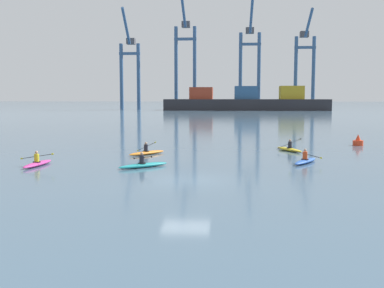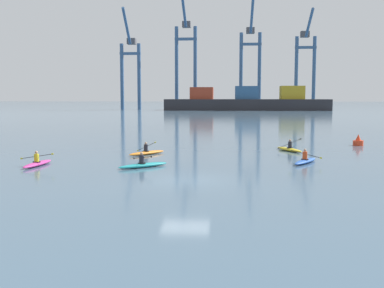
{
  "view_description": "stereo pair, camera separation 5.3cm",
  "coord_description": "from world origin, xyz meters",
  "px_view_note": "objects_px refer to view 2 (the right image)",
  "views": [
    {
      "loc": [
        2.19,
        -23.66,
        4.3
      ],
      "look_at": [
        -0.67,
        12.6,
        0.6
      ],
      "focal_mm": 43.59,
      "sensor_mm": 36.0,
      "label": 1
    },
    {
      "loc": [
        2.24,
        -23.65,
        4.3
      ],
      "look_at": [
        -0.67,
        12.6,
        0.6
      ],
      "focal_mm": 43.59,
      "sensor_mm": 36.0,
      "label": 2
    }
  ],
  "objects_px": {
    "gantry_crane_west_mid": "(186,54)",
    "kayak_teal": "(143,165)",
    "kayak_magenta": "(37,163)",
    "kayak_orange": "(147,152)",
    "gantry_crane_east": "(306,60)",
    "channel_buoy": "(358,141)",
    "container_barge": "(247,102)",
    "gantry_crane_east_mid": "(250,57)",
    "kayak_blue": "(305,161)",
    "gantry_crane_west": "(130,64)",
    "kayak_yellow": "(289,149)"
  },
  "relations": [
    {
      "from": "gantry_crane_west",
      "to": "kayak_yellow",
      "type": "bearing_deg",
      "value": -72.21
    },
    {
      "from": "kayak_magenta",
      "to": "kayak_yellow",
      "type": "bearing_deg",
      "value": 29.21
    },
    {
      "from": "gantry_crane_east_mid",
      "to": "container_barge",
      "type": "bearing_deg",
      "value": -96.57
    },
    {
      "from": "gantry_crane_west_mid",
      "to": "gantry_crane_east_mid",
      "type": "relative_size",
      "value": 1.04
    },
    {
      "from": "gantry_crane_east",
      "to": "kayak_blue",
      "type": "height_order",
      "value": "gantry_crane_east"
    },
    {
      "from": "gantry_crane_west",
      "to": "kayak_yellow",
      "type": "xyz_separation_m",
      "value": [
        38.1,
        -118.73,
        -15.14
      ]
    },
    {
      "from": "gantry_crane_west",
      "to": "kayak_magenta",
      "type": "distance_m",
      "value": 130.72
    },
    {
      "from": "gantry_crane_west_mid",
      "to": "gantry_crane_east",
      "type": "xyz_separation_m",
      "value": [
        40.52,
        3.43,
        -2.0
      ]
    },
    {
      "from": "gantry_crane_west_mid",
      "to": "gantry_crane_east",
      "type": "bearing_deg",
      "value": 4.84
    },
    {
      "from": "kayak_blue",
      "to": "kayak_orange",
      "type": "bearing_deg",
      "value": 161.76
    },
    {
      "from": "gantry_crane_west_mid",
      "to": "container_barge",
      "type": "bearing_deg",
      "value": -24.95
    },
    {
      "from": "gantry_crane_east",
      "to": "channel_buoy",
      "type": "height_order",
      "value": "gantry_crane_east"
    },
    {
      "from": "gantry_crane_east_mid",
      "to": "kayak_blue",
      "type": "relative_size",
      "value": 10.78
    },
    {
      "from": "gantry_crane_east",
      "to": "container_barge",
      "type": "bearing_deg",
      "value": -147.28
    },
    {
      "from": "kayak_yellow",
      "to": "kayak_blue",
      "type": "bearing_deg",
      "value": -88.55
    },
    {
      "from": "kayak_teal",
      "to": "kayak_orange",
      "type": "relative_size",
      "value": 0.97
    },
    {
      "from": "gantry_crane_east",
      "to": "kayak_yellow",
      "type": "bearing_deg",
      "value": -99.46
    },
    {
      "from": "gantry_crane_east",
      "to": "kayak_yellow",
      "type": "distance_m",
      "value": 128.03
    },
    {
      "from": "gantry_crane_east_mid",
      "to": "gantry_crane_east",
      "type": "relative_size",
      "value": 1.1
    },
    {
      "from": "gantry_crane_west_mid",
      "to": "kayak_teal",
      "type": "height_order",
      "value": "gantry_crane_west_mid"
    },
    {
      "from": "gantry_crane_east_mid",
      "to": "kayak_blue",
      "type": "height_order",
      "value": "gantry_crane_east_mid"
    },
    {
      "from": "container_barge",
      "to": "kayak_teal",
      "type": "xyz_separation_m",
      "value": [
        -10.76,
        -121.76,
        -2.53
      ]
    },
    {
      "from": "container_barge",
      "to": "kayak_teal",
      "type": "distance_m",
      "value": 122.26
    },
    {
      "from": "gantry_crane_west_mid",
      "to": "kayak_orange",
      "type": "bearing_deg",
      "value": -85.99
    },
    {
      "from": "gantry_crane_west_mid",
      "to": "gantry_crane_east_mid",
      "type": "height_order",
      "value": "gantry_crane_west_mid"
    },
    {
      "from": "kayak_teal",
      "to": "gantry_crane_east_mid",
      "type": "bearing_deg",
      "value": 84.8
    },
    {
      "from": "gantry_crane_west",
      "to": "gantry_crane_east_mid",
      "type": "xyz_separation_m",
      "value": [
        40.38,
        6.92,
        2.48
      ]
    },
    {
      "from": "gantry_crane_east_mid",
      "to": "kayak_yellow",
      "type": "distance_m",
      "value": 126.9
    },
    {
      "from": "kayak_magenta",
      "to": "kayak_orange",
      "type": "xyz_separation_m",
      "value": [
        5.8,
        6.19,
        0.0
      ]
    },
    {
      "from": "kayak_blue",
      "to": "gantry_crane_east",
      "type": "bearing_deg",
      "value": 81.09
    },
    {
      "from": "container_barge",
      "to": "channel_buoy",
      "type": "height_order",
      "value": "container_barge"
    },
    {
      "from": "kayak_yellow",
      "to": "gantry_crane_east",
      "type": "bearing_deg",
      "value": 80.54
    },
    {
      "from": "kayak_teal",
      "to": "container_barge",
      "type": "bearing_deg",
      "value": 84.95
    },
    {
      "from": "gantry_crane_west_mid",
      "to": "kayak_magenta",
      "type": "bearing_deg",
      "value": -88.71
    },
    {
      "from": "gantry_crane_east",
      "to": "kayak_blue",
      "type": "xyz_separation_m",
      "value": [
        -20.7,
        -132.04,
        -16.37
      ]
    },
    {
      "from": "kayak_yellow",
      "to": "kayak_teal",
      "type": "xyz_separation_m",
      "value": [
        -10.0,
        -9.44,
        0.0
      ]
    },
    {
      "from": "gantry_crane_west",
      "to": "gantry_crane_west_mid",
      "type": "relative_size",
      "value": 0.88
    },
    {
      "from": "gantry_crane_east_mid",
      "to": "gantry_crane_east",
      "type": "bearing_deg",
      "value": -1.23
    },
    {
      "from": "channel_buoy",
      "to": "kayak_teal",
      "type": "distance_m",
      "value": 21.88
    },
    {
      "from": "channel_buoy",
      "to": "kayak_teal",
      "type": "height_order",
      "value": "channel_buoy"
    },
    {
      "from": "channel_buoy",
      "to": "kayak_blue",
      "type": "distance_m",
      "value": 13.25
    },
    {
      "from": "container_barge",
      "to": "gantry_crane_east",
      "type": "xyz_separation_m",
      "value": [
        20.12,
        12.92,
        13.84
      ]
    },
    {
      "from": "container_barge",
      "to": "kayak_orange",
      "type": "xyz_separation_m",
      "value": [
        -11.65,
        -115.46,
        -2.53
      ]
    },
    {
      "from": "gantry_crane_west_mid",
      "to": "gantry_crane_east",
      "type": "relative_size",
      "value": 1.15
    },
    {
      "from": "gantry_crane_west_mid",
      "to": "kayak_blue",
      "type": "relative_size",
      "value": 11.25
    },
    {
      "from": "kayak_orange",
      "to": "container_barge",
      "type": "bearing_deg",
      "value": 84.24
    },
    {
      "from": "container_barge",
      "to": "kayak_magenta",
      "type": "distance_m",
      "value": 122.93
    },
    {
      "from": "kayak_blue",
      "to": "kayak_teal",
      "type": "relative_size",
      "value": 1.1
    },
    {
      "from": "kayak_yellow",
      "to": "kayak_blue",
      "type": "height_order",
      "value": "kayak_yellow"
    },
    {
      "from": "gantry_crane_west_mid",
      "to": "kayak_magenta",
      "type": "relative_size",
      "value": 10.65
    }
  ]
}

